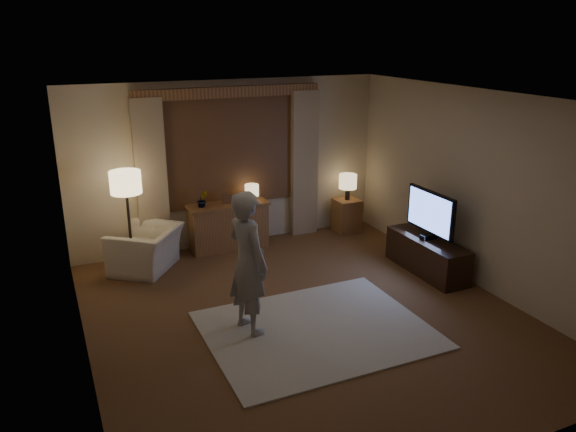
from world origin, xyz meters
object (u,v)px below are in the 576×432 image
armchair (146,249)px  tv_stand (427,255)px  side_table (347,215)px  person (248,263)px  sideboard (229,227)px

armchair → tv_stand: size_ratio=0.68×
armchair → side_table: (3.46, 0.26, -0.03)m
tv_stand → person: (-2.90, -0.53, 0.60)m
armchair → person: size_ratio=0.57×
person → armchair: bearing=4.7°
sideboard → armchair: bearing=-167.2°
sideboard → side_table: sideboard is taller
side_table → armchair: bearing=-175.8°
armchair → side_table: armchair is taller
side_table → tv_stand: (0.18, -1.98, -0.03)m
sideboard → person: person is taller
side_table → tv_stand: size_ratio=0.40×
sideboard → tv_stand: 3.06m
tv_stand → sideboard: bearing=138.4°
side_table → person: (-2.72, -2.50, 0.57)m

